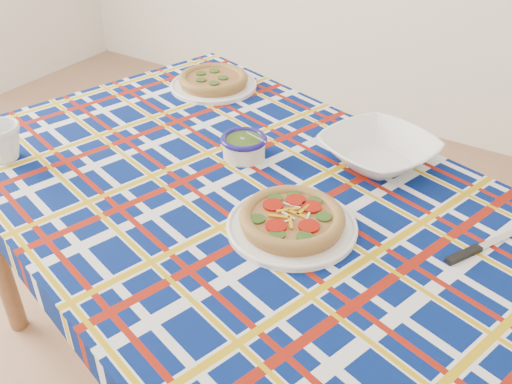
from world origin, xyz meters
The scene contains 9 objects.
floor centered at (0.00, 0.00, 0.00)m, with size 4.00×4.00×0.00m, color #8F6449.
dining_table centered at (0.50, 0.09, 0.66)m, with size 1.77×1.38×0.73m.
tablecloth centered at (0.50, 0.09, 0.68)m, with size 1.58×1.00×0.10m, color #041657, non-canonical shape.
main_focaccia_plate centered at (0.66, 0.03, 0.76)m, with size 0.29×0.29×0.06m, color #976335, non-canonical shape.
pesto_bowl centered at (0.40, 0.23, 0.77)m, with size 0.12×0.12×0.07m, color #233B10, non-canonical shape.
serving_bowl centered at (0.70, 0.39, 0.77)m, with size 0.27×0.27×0.07m, color white.
second_focaccia_plate centered at (0.08, 0.54, 0.76)m, with size 0.29×0.29×0.05m, color #976335, non-canonical shape.
mug centered at (-0.11, -0.11, 0.78)m, with size 0.10×0.10×0.10m, color white.
table_knife centered at (1.04, 0.22, 0.74)m, with size 0.23×0.02×0.01m, color silver, non-canonical shape.
Camera 1 is at (1.11, -0.83, 1.48)m, focal length 40.00 mm.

